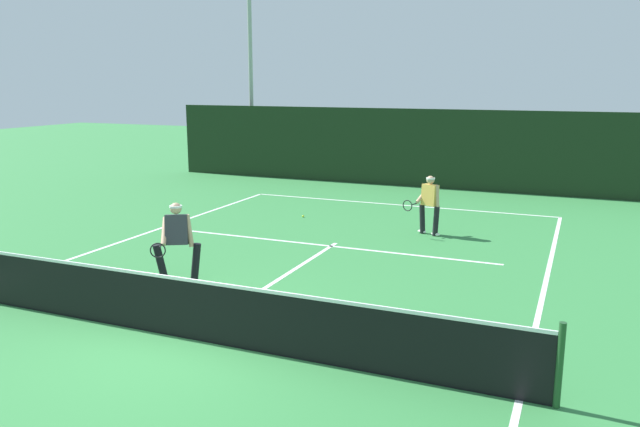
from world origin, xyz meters
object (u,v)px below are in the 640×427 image
at_px(player_near, 177,240).
at_px(tennis_ball, 303,216).
at_px(player_far, 429,203).
at_px(light_pole, 250,51).

distance_m(player_near, tennis_ball, 6.75).
distance_m(player_far, tennis_ball, 4.05).
bearing_deg(player_far, tennis_ball, 11.64).
bearing_deg(player_near, tennis_ball, -115.97).
relative_size(player_near, light_pole, 0.19).
xyz_separation_m(tennis_ball, light_pole, (-5.94, 7.69, 5.15)).
relative_size(player_far, light_pole, 0.18).
height_order(player_near, light_pole, light_pole).
bearing_deg(player_far, player_near, 80.65).
bearing_deg(player_far, light_pole, -19.08).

